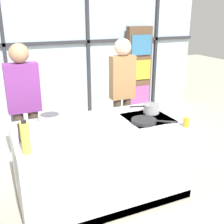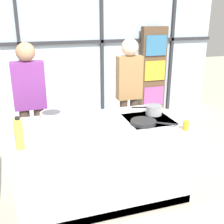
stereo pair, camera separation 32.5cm
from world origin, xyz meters
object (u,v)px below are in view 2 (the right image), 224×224
(spectator_center_left, at_px, (129,88))
(frying_pan, at_px, (144,122))
(saucepan, at_px, (154,110))
(mixing_bowl, at_px, (51,115))
(spectator_far_left, at_px, (30,99))
(oil_bottle, at_px, (19,134))
(juice_glass_near, at_px, (186,125))
(pepper_grinder, at_px, (18,128))
(white_plate, at_px, (61,123))

(spectator_center_left, distance_m, frying_pan, 1.06)
(saucepan, height_order, mixing_bowl, saucepan)
(spectator_far_left, xyz_separation_m, frying_pan, (1.19, -1.03, -0.09))
(oil_bottle, xyz_separation_m, juice_glass_near, (1.69, -0.07, -0.10))
(spectator_center_left, height_order, mixing_bowl, spectator_center_left)
(spectator_center_left, distance_m, pepper_grinder, 1.83)
(spectator_far_left, xyz_separation_m, oil_bottle, (-0.15, -1.24, 0.03))
(frying_pan, relative_size, white_plate, 1.72)
(oil_bottle, bearing_deg, frying_pan, 9.01)
(pepper_grinder, bearing_deg, saucepan, 6.97)
(mixing_bowl, relative_size, oil_bottle, 0.85)
(mixing_bowl, bearing_deg, juice_glass_near, -31.02)
(spectator_center_left, height_order, juice_glass_near, spectator_center_left)
(frying_pan, bearing_deg, oil_bottle, -170.99)
(spectator_center_left, height_order, saucepan, spectator_center_left)
(spectator_center_left, bearing_deg, oil_bottle, 38.68)
(spectator_center_left, height_order, frying_pan, spectator_center_left)
(white_plate, height_order, mixing_bowl, mixing_bowl)
(saucepan, bearing_deg, spectator_far_left, 151.62)
(spectator_center_left, height_order, pepper_grinder, spectator_center_left)
(frying_pan, xyz_separation_m, pepper_grinder, (-1.34, 0.06, 0.08))
(spectator_far_left, distance_m, mixing_bowl, 0.56)
(mixing_bowl, height_order, oil_bottle, oil_bottle)
(pepper_grinder, bearing_deg, spectator_center_left, 31.81)
(spectator_center_left, relative_size, white_plate, 6.40)
(white_plate, distance_m, pepper_grinder, 0.53)
(spectator_center_left, distance_m, white_plate, 1.32)
(mixing_bowl, distance_m, juice_glass_near, 1.55)
(spectator_far_left, bearing_deg, frying_pan, 139.17)
(white_plate, bearing_deg, saucepan, -2.83)
(white_plate, bearing_deg, spectator_far_left, 112.57)
(spectator_far_left, bearing_deg, oil_bottle, 83.27)
(spectator_center_left, height_order, white_plate, spectator_center_left)
(white_plate, bearing_deg, spectator_center_left, 32.99)
(frying_pan, distance_m, juice_glass_near, 0.46)
(white_plate, bearing_deg, frying_pan, -19.23)
(pepper_grinder, distance_m, juice_glass_near, 1.74)
(oil_bottle, bearing_deg, white_plate, 49.63)
(mixing_bowl, bearing_deg, pepper_grinder, -129.38)
(saucepan, distance_m, pepper_grinder, 1.60)
(spectator_far_left, relative_size, pepper_grinder, 7.93)
(spectator_center_left, bearing_deg, white_plate, 32.99)
(spectator_center_left, relative_size, saucepan, 4.67)
(white_plate, relative_size, juice_glass_near, 2.75)
(saucepan, xyz_separation_m, mixing_bowl, (-1.21, 0.26, -0.02))
(spectator_far_left, height_order, white_plate, spectator_far_left)
(mixing_bowl, distance_m, oil_bottle, 0.82)
(white_plate, relative_size, oil_bottle, 0.86)
(mixing_bowl, relative_size, juice_glass_near, 2.73)
(pepper_grinder, bearing_deg, spectator_far_left, 80.81)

